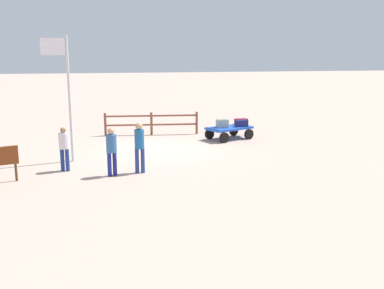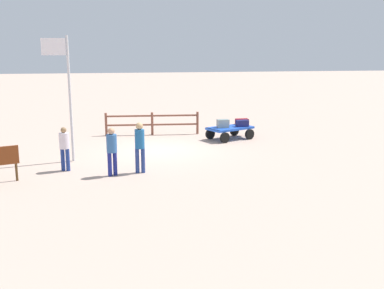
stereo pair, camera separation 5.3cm
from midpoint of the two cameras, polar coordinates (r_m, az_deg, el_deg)
name	(u,v)px [view 1 (the left image)]	position (r m, az deg, el deg)	size (l,w,h in m)	color
ground_plane	(158,150)	(19.36, -4.42, -0.69)	(120.00, 120.00, 0.00)	tan
luggage_cart	(229,130)	(21.55, 4.60, 1.84)	(2.40, 1.97, 0.59)	blue
suitcase_maroon	(222,123)	(21.35, 3.76, 2.67)	(0.56, 0.40, 0.39)	gray
suitcase_grey	(241,121)	(22.40, 6.15, 2.92)	(0.64, 0.36, 0.26)	maroon
suitcase_olive	(241,123)	(21.69, 6.19, 2.68)	(0.61, 0.36, 0.31)	#1A1D50
worker_lead	(139,143)	(15.70, -6.74, 0.13)	(0.36, 0.36, 1.78)	navy
worker_trailing	(112,148)	(15.47, -10.22, -0.41)	(0.47, 0.47, 1.67)	navy
worker_supervisor	(64,146)	(16.49, -15.93, -0.13)	(0.47, 0.47, 1.57)	navy
flagpole	(65,87)	(17.59, -15.77, 7.04)	(0.98, 0.11, 4.73)	silver
signboard	(0,159)	(15.74, -23.14, -1.70)	(1.08, 0.43, 1.19)	#4C3319
wooden_fence	(151,122)	(22.66, -5.21, 2.87)	(4.66, 0.43, 1.13)	brown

